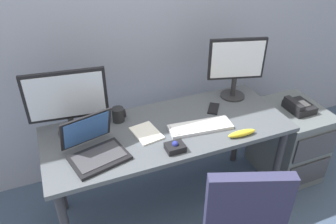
{
  "coord_description": "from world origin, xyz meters",
  "views": [
    {
      "loc": [
        -0.65,
        -1.61,
        1.97
      ],
      "look_at": [
        0.0,
        0.0,
        0.85
      ],
      "focal_mm": 35.31,
      "sensor_mm": 36.0,
      "label": 1
    }
  ],
  "objects_px": {
    "file_cabinet": "(289,141)",
    "banana": "(242,133)",
    "keyboard": "(200,127)",
    "coffee_mug": "(119,115)",
    "trackball_mouse": "(175,147)",
    "paper_notepad": "(146,133)",
    "monitor_side": "(236,64)",
    "laptop": "(95,147)",
    "desk_phone": "(299,106)",
    "cell_phone": "(214,109)",
    "monitor_main": "(67,100)"
  },
  "relations": [
    {
      "from": "monitor_side",
      "to": "cell_phone",
      "type": "xyz_separation_m",
      "value": [
        -0.22,
        -0.11,
        -0.26
      ]
    },
    {
      "from": "file_cabinet",
      "to": "monitor_side",
      "type": "xyz_separation_m",
      "value": [
        -0.46,
        0.2,
        0.68
      ]
    },
    {
      "from": "monitor_main",
      "to": "coffee_mug",
      "type": "relative_size",
      "value": 4.99
    },
    {
      "from": "desk_phone",
      "to": "trackball_mouse",
      "type": "relative_size",
      "value": 1.82
    },
    {
      "from": "file_cabinet",
      "to": "monitor_main",
      "type": "distance_m",
      "value": 1.78
    },
    {
      "from": "monitor_main",
      "to": "cell_phone",
      "type": "height_order",
      "value": "monitor_main"
    },
    {
      "from": "trackball_mouse",
      "to": "paper_notepad",
      "type": "height_order",
      "value": "trackball_mouse"
    },
    {
      "from": "laptop",
      "to": "banana",
      "type": "relative_size",
      "value": 1.95
    },
    {
      "from": "cell_phone",
      "to": "banana",
      "type": "relative_size",
      "value": 0.75
    },
    {
      "from": "monitor_side",
      "to": "banana",
      "type": "xyz_separation_m",
      "value": [
        -0.2,
        -0.45,
        -0.24
      ]
    },
    {
      "from": "file_cabinet",
      "to": "laptop",
      "type": "distance_m",
      "value": 1.62
    },
    {
      "from": "file_cabinet",
      "to": "keyboard",
      "type": "bearing_deg",
      "value": -174.81
    },
    {
      "from": "desk_phone",
      "to": "monitor_main",
      "type": "bearing_deg",
      "value": 172.94
    },
    {
      "from": "desk_phone",
      "to": "monitor_side",
      "type": "bearing_deg",
      "value": 154.84
    },
    {
      "from": "coffee_mug",
      "to": "cell_phone",
      "type": "relative_size",
      "value": 0.68
    },
    {
      "from": "coffee_mug",
      "to": "monitor_main",
      "type": "bearing_deg",
      "value": -176.8
    },
    {
      "from": "coffee_mug",
      "to": "monitor_side",
      "type": "bearing_deg",
      "value": -0.32
    },
    {
      "from": "paper_notepad",
      "to": "laptop",
      "type": "bearing_deg",
      "value": -166.88
    },
    {
      "from": "monitor_main",
      "to": "monitor_side",
      "type": "relative_size",
      "value": 1.06
    },
    {
      "from": "laptop",
      "to": "coffee_mug",
      "type": "distance_m",
      "value": 0.36
    },
    {
      "from": "paper_notepad",
      "to": "banana",
      "type": "xyz_separation_m",
      "value": [
        0.54,
        -0.24,
        0.01
      ]
    },
    {
      "from": "desk_phone",
      "to": "laptop",
      "type": "distance_m",
      "value": 1.55
    },
    {
      "from": "trackball_mouse",
      "to": "paper_notepad",
      "type": "xyz_separation_m",
      "value": [
        -0.1,
        0.21,
        -0.02
      ]
    },
    {
      "from": "trackball_mouse",
      "to": "file_cabinet",
      "type": "bearing_deg",
      "value": 11.22
    },
    {
      "from": "keyboard",
      "to": "monitor_side",
      "type": "bearing_deg",
      "value": 34.17
    },
    {
      "from": "monitor_side",
      "to": "banana",
      "type": "distance_m",
      "value": 0.55
    },
    {
      "from": "keyboard",
      "to": "laptop",
      "type": "distance_m",
      "value": 0.68
    },
    {
      "from": "file_cabinet",
      "to": "coffee_mug",
      "type": "relative_size",
      "value": 6.43
    },
    {
      "from": "monitor_main",
      "to": "paper_notepad",
      "type": "distance_m",
      "value": 0.52
    },
    {
      "from": "monitor_main",
      "to": "keyboard",
      "type": "distance_m",
      "value": 0.84
    },
    {
      "from": "paper_notepad",
      "to": "keyboard",
      "type": "bearing_deg",
      "value": -12.13
    },
    {
      "from": "keyboard",
      "to": "coffee_mug",
      "type": "relative_size",
      "value": 4.39
    },
    {
      "from": "trackball_mouse",
      "to": "cell_phone",
      "type": "relative_size",
      "value": 0.77
    },
    {
      "from": "laptop",
      "to": "paper_notepad",
      "type": "relative_size",
      "value": 1.78
    },
    {
      "from": "monitor_side",
      "to": "paper_notepad",
      "type": "xyz_separation_m",
      "value": [
        -0.75,
        -0.2,
        -0.26
      ]
    },
    {
      "from": "file_cabinet",
      "to": "keyboard",
      "type": "distance_m",
      "value": 0.98
    },
    {
      "from": "coffee_mug",
      "to": "banana",
      "type": "distance_m",
      "value": 0.8
    },
    {
      "from": "file_cabinet",
      "to": "banana",
      "type": "relative_size",
      "value": 3.25
    },
    {
      "from": "file_cabinet",
      "to": "desk_phone",
      "type": "bearing_deg",
      "value": -116.78
    },
    {
      "from": "trackball_mouse",
      "to": "coffee_mug",
      "type": "bearing_deg",
      "value": 118.18
    },
    {
      "from": "file_cabinet",
      "to": "desk_phone",
      "type": "distance_m",
      "value": 0.34
    },
    {
      "from": "banana",
      "to": "keyboard",
      "type": "bearing_deg",
      "value": 140.3
    },
    {
      "from": "trackball_mouse",
      "to": "coffee_mug",
      "type": "height_order",
      "value": "coffee_mug"
    },
    {
      "from": "desk_phone",
      "to": "paper_notepad",
      "type": "distance_m",
      "value": 1.21
    },
    {
      "from": "monitor_side",
      "to": "coffee_mug",
      "type": "xyz_separation_m",
      "value": [
        -0.87,
        0.0,
        -0.21
      ]
    },
    {
      "from": "monitor_main",
      "to": "cell_phone",
      "type": "distance_m",
      "value": 0.99
    },
    {
      "from": "monitor_main",
      "to": "file_cabinet",
      "type": "bearing_deg",
      "value": -6.46
    },
    {
      "from": "file_cabinet",
      "to": "banana",
      "type": "xyz_separation_m",
      "value": [
        -0.67,
        -0.25,
        0.44
      ]
    },
    {
      "from": "desk_phone",
      "to": "trackball_mouse",
      "type": "bearing_deg",
      "value": -169.52
    },
    {
      "from": "laptop",
      "to": "coffee_mug",
      "type": "bearing_deg",
      "value": 53.08
    }
  ]
}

